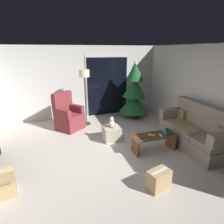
# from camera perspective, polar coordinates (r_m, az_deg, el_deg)

# --- Properties ---
(ground_plane) EXTENTS (7.00, 7.00, 0.00)m
(ground_plane) POSITION_cam_1_polar(r_m,az_deg,el_deg) (4.36, -2.23, -14.04)
(ground_plane) COLOR #BCB2A8
(wall_back) EXTENTS (5.72, 0.12, 2.50)m
(wall_back) POSITION_cam_1_polar(r_m,az_deg,el_deg) (6.76, -9.56, 8.98)
(wall_back) COLOR silver
(wall_back) RESTS_ON ground
(wall_right) EXTENTS (0.12, 6.00, 2.50)m
(wall_right) POSITION_cam_1_polar(r_m,az_deg,el_deg) (5.33, 28.72, 4.40)
(wall_right) COLOR silver
(wall_right) RESTS_ON ground
(patio_door_frame) EXTENTS (1.60, 0.02, 2.20)m
(patio_door_frame) POSITION_cam_1_polar(r_m,az_deg,el_deg) (6.92, -1.43, 8.19)
(patio_door_frame) COLOR silver
(patio_door_frame) RESTS_ON ground
(patio_door_glass) EXTENTS (1.50, 0.02, 2.10)m
(patio_door_glass) POSITION_cam_1_polar(r_m,az_deg,el_deg) (6.92, -1.39, 7.76)
(patio_door_glass) COLOR black
(patio_door_glass) RESTS_ON ground
(couch) EXTENTS (0.78, 1.94, 1.08)m
(couch) POSITION_cam_1_polar(r_m,az_deg,el_deg) (5.12, 24.17, -5.55)
(couch) COLOR gray
(couch) RESTS_ON ground
(coffee_table) EXTENTS (1.10, 0.40, 0.42)m
(coffee_table) POSITION_cam_1_polar(r_m,az_deg,el_deg) (4.64, 12.79, -8.48)
(coffee_table) COLOR brown
(coffee_table) RESTS_ON ground
(remote_silver) EXTENTS (0.08, 0.16, 0.02)m
(remote_silver) POSITION_cam_1_polar(r_m,az_deg,el_deg) (4.57, 14.77, -6.96)
(remote_silver) COLOR #ADADB2
(remote_silver) RESTS_ON coffee_table
(remote_white) EXTENTS (0.16, 0.11, 0.02)m
(remote_white) POSITION_cam_1_polar(r_m,az_deg,el_deg) (4.53, 12.02, -6.92)
(remote_white) COLOR silver
(remote_white) RESTS_ON coffee_table
(book_stack) EXTENTS (0.23, 0.20, 0.09)m
(book_stack) POSITION_cam_1_polar(r_m,az_deg,el_deg) (4.74, 16.68, -5.72)
(book_stack) COLOR #285684
(book_stack) RESTS_ON coffee_table
(cell_phone) EXTENTS (0.14, 0.16, 0.01)m
(cell_phone) POSITION_cam_1_polar(r_m,az_deg,el_deg) (4.71, 16.63, -5.15)
(cell_phone) COLOR black
(cell_phone) RESTS_ON book_stack
(christmas_tree) EXTENTS (1.02, 1.02, 2.03)m
(christmas_tree) POSITION_cam_1_polar(r_m,az_deg,el_deg) (6.60, 6.82, 5.77)
(christmas_tree) COLOR #4C1E19
(christmas_tree) RESTS_ON ground
(armchair) EXTENTS (0.96, 0.96, 1.13)m
(armchair) POSITION_cam_1_polar(r_m,az_deg,el_deg) (5.88, -13.30, -1.29)
(armchair) COLOR maroon
(armchair) RESTS_ON ground
(floor_lamp) EXTENTS (0.32, 0.32, 1.78)m
(floor_lamp) POSITION_cam_1_polar(r_m,az_deg,el_deg) (5.85, -8.50, 10.10)
(floor_lamp) COLOR #2D2D30
(floor_lamp) RESTS_ON ground
(ottoman) EXTENTS (0.44, 0.44, 0.38)m
(ottoman) POSITION_cam_1_polar(r_m,az_deg,el_deg) (5.07, -0.12, -6.59)
(ottoman) COLOR #B2A893
(ottoman) RESTS_ON ground
(teddy_bear_cream) EXTENTS (0.21, 0.22, 0.29)m
(teddy_bear_cream) POSITION_cam_1_polar(r_m,az_deg,el_deg) (4.94, -0.02, -3.35)
(teddy_bear_cream) COLOR beige
(teddy_bear_cream) RESTS_ON ottoman
(cardboard_box_taped_mid_floor) EXTENTS (0.46, 0.34, 0.36)m
(cardboard_box_taped_mid_floor) POSITION_cam_1_polar(r_m,az_deg,el_deg) (3.57, 14.18, -19.51)
(cardboard_box_taped_mid_floor) COLOR tan
(cardboard_box_taped_mid_floor) RESTS_ON ground
(cardboard_box_open_near_shelf) EXTENTS (0.47, 0.55, 0.38)m
(cardboard_box_open_near_shelf) POSITION_cam_1_polar(r_m,az_deg,el_deg) (3.81, -30.64, -19.25)
(cardboard_box_open_near_shelf) COLOR tan
(cardboard_box_open_near_shelf) RESTS_ON ground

